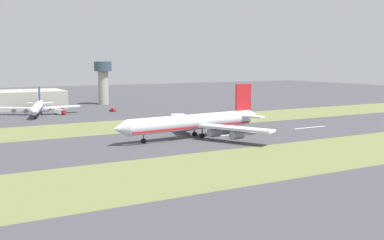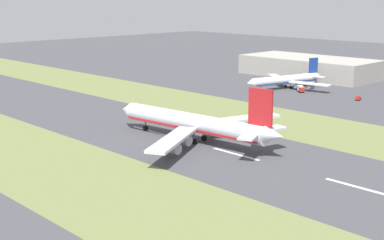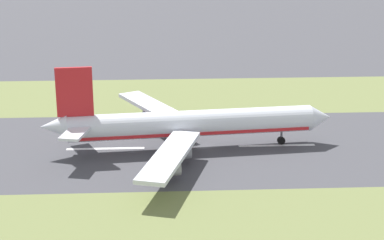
# 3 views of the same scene
# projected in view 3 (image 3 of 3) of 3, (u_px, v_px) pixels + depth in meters

# --- Properties ---
(ground_plane) EXTENTS (800.00, 800.00, 0.00)m
(ground_plane) POSITION_uv_depth(u_px,v_px,m) (205.00, 147.00, 149.50)
(ground_plane) COLOR #424247
(grass_median_west) EXTENTS (40.00, 600.00, 0.01)m
(grass_median_west) POSITION_uv_depth(u_px,v_px,m) (194.00, 95.00, 192.29)
(grass_median_west) COLOR olive
(grass_median_west) RESTS_ON ground
(grass_median_east) EXTENTS (40.00, 600.00, 0.01)m
(grass_median_east) POSITION_uv_depth(u_px,v_px,m) (224.00, 240.00, 106.70)
(grass_median_east) COLOR olive
(grass_median_east) RESTS_ON ground
(centreline_dash_mid) EXTENTS (1.20, 18.00, 0.01)m
(centreline_dash_mid) POSITION_uv_depth(u_px,v_px,m) (106.00, 149.00, 148.34)
(centreline_dash_mid) COLOR silver
(centreline_dash_mid) RESTS_ON ground
(centreline_dash_far) EXTENTS (1.20, 18.00, 0.01)m
(centreline_dash_far) POSITION_uv_depth(u_px,v_px,m) (277.00, 145.00, 150.35)
(centreline_dash_far) COLOR silver
(centreline_dash_far) RESTS_ON ground
(airplane_main_jet) EXTENTS (63.82, 67.21, 20.20)m
(airplane_main_jet) POSITION_uv_depth(u_px,v_px,m) (184.00, 124.00, 146.07)
(airplane_main_jet) COLOR silver
(airplane_main_jet) RESTS_ON ground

